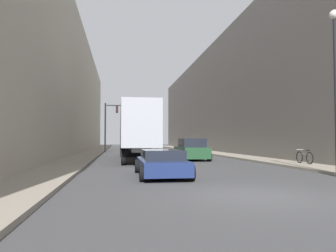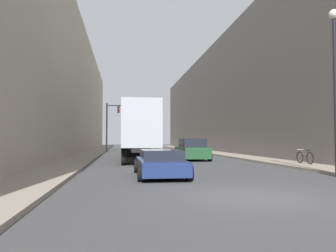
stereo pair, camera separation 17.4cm
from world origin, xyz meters
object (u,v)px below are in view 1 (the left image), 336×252
object	(u,v)px
traffic_signal_gantry	(118,117)
suv_car	(191,150)
semi_truck	(136,131)
street_lamp	(336,70)
sedan_car	(161,163)
parked_bicycle	(304,157)

from	to	relation	value
traffic_signal_gantry	suv_car	bearing A→B (deg)	-71.47
semi_truck	street_lamp	size ratio (longest dim) A/B	1.85
traffic_signal_gantry	street_lamp	distance (m)	31.03
sedan_car	suv_car	world-z (taller)	suv_car
sedan_car	traffic_signal_gantry	bearing A→B (deg)	93.99
sedan_car	parked_bicycle	bearing A→B (deg)	24.58
street_lamp	parked_bicycle	bearing A→B (deg)	71.78
suv_car	street_lamp	distance (m)	13.42
semi_truck	sedan_car	bearing A→B (deg)	-87.73
semi_truck	street_lamp	distance (m)	15.59
semi_truck	sedan_car	size ratio (longest dim) A/B	2.86
semi_truck	sedan_car	distance (m)	12.02
suv_car	traffic_signal_gantry	size ratio (longest dim) A/B	0.76
suv_car	traffic_signal_gantry	bearing A→B (deg)	108.53
semi_truck	suv_car	xyz separation A→B (m)	(4.27, -0.88, -1.53)
semi_truck	suv_car	distance (m)	4.63
semi_truck	suv_car	size ratio (longest dim) A/B	2.84
semi_truck	traffic_signal_gantry	size ratio (longest dim) A/B	2.15
sedan_car	parked_bicycle	size ratio (longest dim) A/B	2.59
traffic_signal_gantry	parked_bicycle	bearing A→B (deg)	-64.71
suv_car	parked_bicycle	world-z (taller)	suv_car
semi_truck	parked_bicycle	xyz separation A→B (m)	(9.82, -7.61, -1.80)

